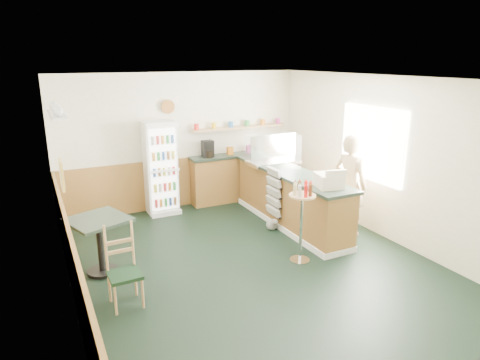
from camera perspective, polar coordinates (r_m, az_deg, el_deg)
ground at (r=6.53m, az=1.57°, el=-11.03°), size 6.00×6.00×0.00m
room_envelope at (r=6.54m, az=-3.08°, el=3.25°), size 5.04×6.02×2.72m
service_counter at (r=7.84m, az=6.69°, el=-2.73°), size 0.68×3.01×1.01m
back_counter at (r=9.17m, az=0.02°, el=0.73°), size 2.24×0.42×1.69m
drinks_fridge at (r=8.42m, az=-10.50°, el=1.56°), size 0.59×0.52×1.80m
display_case at (r=8.14m, az=4.47°, el=4.05°), size 0.97×0.51×0.55m
cash_register at (r=6.81m, az=11.75°, el=-0.06°), size 0.46×0.47×0.22m
shopkeeper at (r=7.53m, az=14.45°, el=-0.61°), size 0.55×0.67×1.75m
condiment_stand at (r=6.34m, az=8.24°, el=-3.94°), size 0.39×0.39×1.23m
newspaper_rack at (r=7.58m, az=4.51°, el=-1.66°), size 0.09×0.44×0.88m
cafe_table at (r=6.33m, az=-18.26°, el=-6.96°), size 0.96×0.96×0.83m
cafe_chair at (r=5.55m, az=-15.39°, el=-10.59°), size 0.39×0.39×1.03m
dog_doorstop at (r=7.66m, az=4.31°, el=-5.88°), size 0.20×0.26×0.24m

